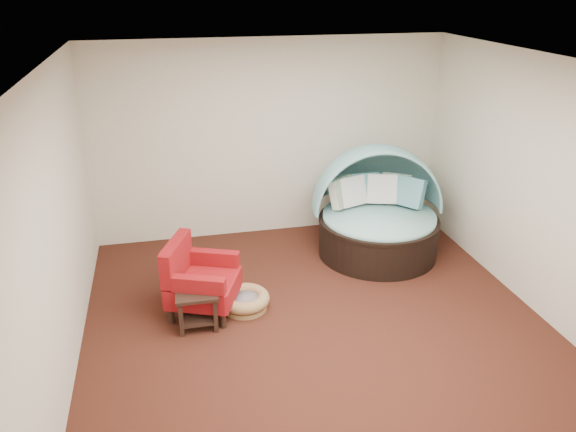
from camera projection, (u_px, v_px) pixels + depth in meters
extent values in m
plane|color=#462014|center=(315.00, 320.00, 6.25)|extent=(5.00, 5.00, 0.00)
plane|color=beige|center=(270.00, 139.00, 7.94)|extent=(5.00, 0.00, 5.00)
plane|color=beige|center=(428.00, 352.00, 3.46)|extent=(5.00, 0.00, 5.00)
plane|color=beige|center=(58.00, 227.00, 5.19)|extent=(0.00, 5.00, 5.00)
plane|color=beige|center=(535.00, 185.00, 6.21)|extent=(0.00, 5.00, 5.00)
plane|color=white|center=(321.00, 63.00, 5.15)|extent=(5.00, 5.00, 0.00)
cylinder|color=black|center=(378.00, 237.00, 7.66)|extent=(1.80, 1.80, 0.49)
cylinder|color=black|center=(379.00, 220.00, 7.56)|extent=(1.82, 1.82, 0.04)
cylinder|color=#8DC0C7|center=(379.00, 217.00, 7.54)|extent=(1.70, 1.70, 0.11)
cube|color=#346147|center=(342.00, 192.00, 7.66)|extent=(0.47, 0.43, 0.43)
cube|color=white|center=(352.00, 191.00, 7.71)|extent=(0.46, 0.35, 0.43)
cube|color=#60A2A7|center=(365.00, 188.00, 7.83)|extent=(0.41, 0.24, 0.43)
cube|color=white|center=(382.00, 189.00, 7.79)|extent=(0.46, 0.34, 0.43)
cube|color=#346147|center=(396.00, 188.00, 7.82)|extent=(0.47, 0.42, 0.43)
cube|color=#60A2A7|center=(410.00, 192.00, 7.68)|extent=(0.43, 0.47, 0.43)
cylinder|color=olive|center=(245.00, 306.00, 6.47)|extent=(0.63, 0.63, 0.06)
torus|color=olive|center=(245.00, 299.00, 6.43)|extent=(0.72, 0.72, 0.15)
cylinder|color=slate|center=(245.00, 300.00, 6.44)|extent=(0.43, 0.43, 0.09)
cylinder|color=black|center=(171.00, 316.00, 6.18)|extent=(0.09, 0.09, 0.18)
cylinder|color=black|center=(188.00, 288.00, 6.71)|extent=(0.09, 0.09, 0.18)
cylinder|color=black|center=(223.00, 320.00, 6.10)|extent=(0.09, 0.09, 0.18)
cylinder|color=black|center=(236.00, 292.00, 6.63)|extent=(0.09, 0.09, 0.18)
cube|color=maroon|center=(204.00, 287.00, 6.32)|extent=(0.95, 0.95, 0.25)
cube|color=maroon|center=(176.00, 258.00, 6.23)|extent=(0.40, 0.73, 0.43)
cube|color=maroon|center=(198.00, 285.00, 5.94)|extent=(0.59, 0.33, 0.18)
cube|color=maroon|center=(214.00, 258.00, 6.51)|extent=(0.59, 0.33, 0.18)
cube|color=black|center=(196.00, 292.00, 6.01)|extent=(0.46, 0.46, 0.04)
cube|color=black|center=(198.00, 316.00, 6.13)|extent=(0.40, 0.40, 0.03)
cube|color=black|center=(181.00, 320.00, 5.90)|extent=(0.05, 0.05, 0.40)
cube|color=black|center=(180.00, 302.00, 6.23)|extent=(0.05, 0.05, 0.40)
cube|color=black|center=(215.00, 316.00, 5.97)|extent=(0.05, 0.05, 0.40)
cube|color=black|center=(213.00, 299.00, 6.30)|extent=(0.05, 0.05, 0.40)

